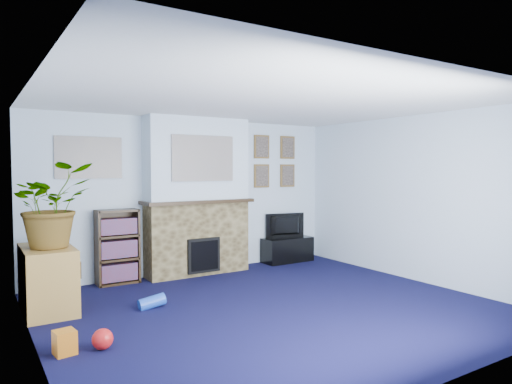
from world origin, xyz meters
TOP-DOWN VIEW (x-y plane):
  - floor at (0.00, 0.00)m, footprint 5.00×4.50m
  - ceiling at (0.00, 0.00)m, footprint 5.00×4.50m
  - wall_back at (0.00, 2.25)m, footprint 5.00×0.04m
  - wall_front at (0.00, -2.25)m, footprint 5.00×0.04m
  - wall_left at (-2.50, 0.00)m, footprint 0.04×4.50m
  - wall_right at (2.50, 0.00)m, footprint 0.04×4.50m
  - chimney_breast at (0.00, 2.05)m, footprint 1.72×0.50m
  - collage_main at (0.00, 1.84)m, footprint 1.00×0.03m
  - collage_left at (-1.55, 2.23)m, footprint 0.90×0.03m
  - portrait_tl at (1.30, 2.23)m, footprint 0.30×0.03m
  - portrait_tr at (1.85, 2.23)m, footprint 0.30×0.03m
  - portrait_bl at (1.30, 2.23)m, footprint 0.30×0.03m
  - portrait_br at (1.85, 2.23)m, footprint 0.30×0.03m
  - tv_stand at (1.71, 2.03)m, footprint 0.89×0.38m
  - television at (1.71, 2.05)m, footprint 0.73×0.23m
  - bookshelf at (-1.21, 2.11)m, footprint 0.58×0.28m
  - sideboard at (-2.24, 1.27)m, footprint 0.53×0.95m
  - potted_plant at (-2.19, 1.22)m, footprint 1.04×0.96m
  - mantel_clock at (-0.09, 2.00)m, footprint 0.09×0.05m
  - mantel_candle at (0.27, 2.00)m, footprint 0.05×0.05m
  - mantel_teddy at (-0.57, 2.00)m, footprint 0.13×0.13m
  - mantel_can at (0.73, 2.00)m, footprint 0.06×0.06m
  - green_crate at (-2.30, 1.00)m, footprint 0.38×0.34m
  - toy_ball at (-1.99, -0.20)m, footprint 0.19×0.19m
  - toy_block at (-2.30, -0.13)m, footprint 0.20×0.20m
  - toy_tube at (-1.20, 0.74)m, footprint 0.32×0.14m

SIDE VIEW (x-z plane):
  - floor at x=0.00m, z-range -0.01..0.01m
  - toy_tube at x=-1.20m, z-range -0.02..0.16m
  - toy_ball at x=-1.99m, z-range 0.00..0.18m
  - toy_block at x=-2.30m, z-range 0.00..0.22m
  - green_crate at x=-2.30m, z-range 0.01..0.27m
  - tv_stand at x=1.71m, z-range 0.01..0.44m
  - sideboard at x=-2.24m, z-range -0.02..0.72m
  - bookshelf at x=-1.21m, z-range -0.02..1.03m
  - television at x=1.71m, z-range 0.42..0.84m
  - chimney_breast at x=0.00m, z-range -0.02..2.38m
  - wall_back at x=0.00m, z-range 0.00..2.40m
  - wall_front at x=0.00m, z-range 0.00..2.40m
  - wall_left at x=-2.50m, z-range 0.00..2.40m
  - wall_right at x=2.50m, z-range 0.00..2.40m
  - mantel_can at x=0.73m, z-range 1.15..1.27m
  - mantel_teddy at x=-0.57m, z-range 1.15..1.28m
  - mantel_clock at x=-0.09m, z-range 1.16..1.28m
  - potted_plant at x=-2.19m, z-range 0.74..1.70m
  - mantel_candle at x=0.27m, z-range 1.15..1.31m
  - portrait_bl at x=1.30m, z-range 1.30..1.70m
  - portrait_br at x=1.85m, z-range 1.30..1.70m
  - collage_left at x=-1.55m, z-range 1.49..2.07m
  - collage_main at x=0.00m, z-range 1.44..2.12m
  - portrait_tl at x=1.30m, z-range 1.80..2.20m
  - portrait_tr at x=1.85m, z-range 1.80..2.20m
  - ceiling at x=0.00m, z-range 2.40..2.40m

